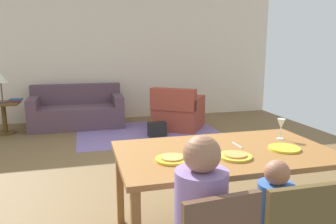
# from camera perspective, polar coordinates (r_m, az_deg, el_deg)

# --- Properties ---
(ground_plane) EXTENTS (7.12, 6.29, 0.02)m
(ground_plane) POSITION_cam_1_polar(r_m,az_deg,el_deg) (4.49, -3.25, -9.45)
(ground_plane) COLOR brown
(back_wall) EXTENTS (7.12, 0.10, 2.70)m
(back_wall) POSITION_cam_1_polar(r_m,az_deg,el_deg) (7.36, -8.47, 9.40)
(back_wall) COLOR beige
(back_wall) RESTS_ON ground_plane
(dining_table) EXTENTS (1.72, 1.00, 0.76)m
(dining_table) POSITION_cam_1_polar(r_m,az_deg,el_deg) (2.72, 9.79, -7.96)
(dining_table) COLOR #96602E
(dining_table) RESTS_ON ground_plane
(plate_near_man) EXTENTS (0.25, 0.25, 0.02)m
(plate_near_man) POSITION_cam_1_polar(r_m,az_deg,el_deg) (2.43, 0.73, -8.18)
(plate_near_man) COLOR yellow
(plate_near_man) RESTS_ON dining_table
(pizza_near_man) EXTENTS (0.17, 0.17, 0.01)m
(pizza_near_man) POSITION_cam_1_polar(r_m,az_deg,el_deg) (2.42, 0.73, -7.85)
(pizza_near_man) COLOR gold
(pizza_near_man) RESTS_ON plate_near_man
(plate_near_child) EXTENTS (0.25, 0.25, 0.02)m
(plate_near_child) POSITION_cam_1_polar(r_m,az_deg,el_deg) (2.54, 11.55, -7.54)
(plate_near_child) COLOR yellow
(plate_near_child) RESTS_ON dining_table
(pizza_near_child) EXTENTS (0.17, 0.17, 0.01)m
(pizza_near_child) POSITION_cam_1_polar(r_m,az_deg,el_deg) (2.53, 11.56, -7.22)
(pizza_near_child) COLOR #E49343
(pizza_near_child) RESTS_ON plate_near_child
(plate_near_woman) EXTENTS (0.25, 0.25, 0.02)m
(plate_near_woman) POSITION_cam_1_polar(r_m,az_deg,el_deg) (2.84, 19.48, -5.95)
(plate_near_woman) COLOR yellow
(plate_near_woman) RESTS_ON dining_table
(wine_glass) EXTENTS (0.07, 0.07, 0.19)m
(wine_glass) POSITION_cam_1_polar(r_m,az_deg,el_deg) (3.11, 18.98, -2.08)
(wine_glass) COLOR silver
(wine_glass) RESTS_ON dining_table
(fork) EXTENTS (0.03, 0.15, 0.01)m
(fork) POSITION_cam_1_polar(r_m,az_deg,el_deg) (2.56, 5.00, -7.36)
(fork) COLOR silver
(fork) RESTS_ON dining_table
(knife) EXTENTS (0.02, 0.17, 0.01)m
(knife) POSITION_cam_1_polar(r_m,az_deg,el_deg) (2.84, 11.86, -5.61)
(knife) COLOR silver
(knife) RESTS_ON dining_table
(area_rug) EXTENTS (2.60, 1.80, 0.01)m
(area_rug) POSITION_cam_1_polar(r_m,az_deg,el_deg) (6.16, -3.37, -3.52)
(area_rug) COLOR #7A65A0
(area_rug) RESTS_ON ground_plane
(couch) EXTENTS (1.78, 0.86, 0.82)m
(couch) POSITION_cam_1_polar(r_m,az_deg,el_deg) (6.82, -15.44, 0.11)
(couch) COLOR #573E4A
(couch) RESTS_ON ground_plane
(armchair) EXTENTS (1.19, 1.19, 0.82)m
(armchair) POSITION_cam_1_polar(r_m,az_deg,el_deg) (6.38, 1.72, -0.09)
(armchair) COLOR #993D2D
(armchair) RESTS_ON ground_plane
(side_table) EXTENTS (0.56, 0.56, 0.58)m
(side_table) POSITION_cam_1_polar(r_m,az_deg,el_deg) (6.70, -26.53, -0.24)
(side_table) COLOR #563C18
(side_table) RESTS_ON ground_plane
(table_lamp) EXTENTS (0.26, 0.26, 0.54)m
(table_lamp) POSITION_cam_1_polar(r_m,az_deg,el_deg) (6.61, -27.01, 5.13)
(table_lamp) COLOR #533E40
(table_lamp) RESTS_ON side_table
(book_lower) EXTENTS (0.22, 0.16, 0.03)m
(book_lower) POSITION_cam_1_polar(r_m,az_deg,el_deg) (6.67, -24.97, 1.75)
(book_lower) COLOR brown
(book_lower) RESTS_ON side_table
(book_upper) EXTENTS (0.22, 0.16, 0.03)m
(book_upper) POSITION_cam_1_polar(r_m,az_deg,el_deg) (6.65, -24.80, 1.99)
(book_upper) COLOR navy
(book_upper) RESTS_ON book_lower
(handbag) EXTENTS (0.32, 0.16, 0.26)m
(handbag) POSITION_cam_1_polar(r_m,az_deg,el_deg) (5.87, -1.90, -3.00)
(handbag) COLOR black
(handbag) RESTS_ON ground_plane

